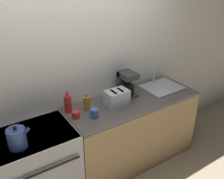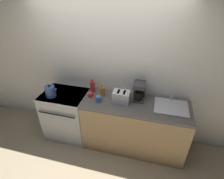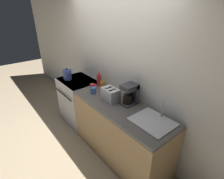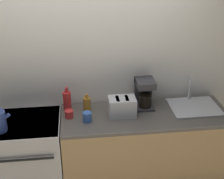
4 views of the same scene
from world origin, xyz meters
name	(u,v)px [view 3 (image 3 of 4)]	position (x,y,z in m)	size (l,w,h in m)	color
ground_plane	(84,141)	(0.00, 0.00, 0.00)	(12.00, 12.00, 0.00)	tan
wall_back	(114,67)	(0.00, 0.70, 1.30)	(8.00, 0.05, 2.60)	silver
stove	(79,100)	(-0.66, 0.31, 0.48)	(0.79, 0.65, 0.94)	#B7B7BC
counter_block	(120,131)	(0.62, 0.32, 0.47)	(1.74, 0.64, 0.94)	tan
kettle	(67,74)	(-0.83, 0.18, 1.03)	(0.21, 0.17, 0.23)	#33478C
toaster	(110,94)	(0.37, 0.33, 1.03)	(0.27, 0.19, 0.19)	#BCBCC1
coffee_maker	(130,93)	(0.64, 0.50, 1.10)	(0.19, 0.24, 0.31)	#333338
sink_tray	(153,121)	(1.16, 0.39, 0.95)	(0.52, 0.43, 0.28)	#B7B7BC
bottle_red	(99,80)	(-0.18, 0.50, 1.04)	(0.08, 0.08, 0.26)	#B72828
bottle_amber	(103,86)	(0.02, 0.43, 1.02)	(0.08, 0.08, 0.20)	#9E6B23
cup_red	(92,86)	(-0.17, 0.34, 0.97)	(0.09, 0.09, 0.08)	red
cup_blue	(93,90)	(0.01, 0.24, 0.99)	(0.09, 0.09, 0.10)	#3860B2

